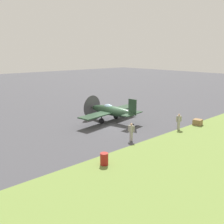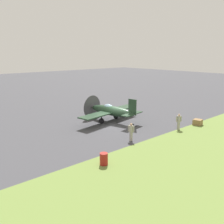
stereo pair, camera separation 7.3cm
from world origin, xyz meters
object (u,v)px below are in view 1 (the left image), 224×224
(ground_crew_mechanic, at_px, (179,121))
(supply_crate, at_px, (198,122))
(ground_crew_chief, at_px, (131,131))
(fuel_drum, at_px, (104,159))
(airplane_lead, at_px, (111,111))

(ground_crew_mechanic, xyz_separation_m, supply_crate, (3.17, -0.44, -0.59))
(ground_crew_chief, height_order, supply_crate, ground_crew_chief)
(ground_crew_chief, bearing_deg, supply_crate, 62.27)
(ground_crew_mechanic, bearing_deg, fuel_drum, -143.37)
(airplane_lead, xyz_separation_m, ground_crew_chief, (-3.04, -6.25, -0.43))
(airplane_lead, relative_size, ground_crew_chief, 5.24)
(ground_crew_chief, height_order, ground_crew_mechanic, same)
(supply_crate, bearing_deg, airplane_lead, 130.36)
(supply_crate, bearing_deg, fuel_drum, -176.50)
(fuel_drum, distance_m, supply_crate, 14.68)
(airplane_lead, relative_size, ground_crew_mechanic, 5.24)
(ground_crew_mechanic, xyz_separation_m, fuel_drum, (-11.48, -1.33, -0.46))
(ground_crew_chief, xyz_separation_m, supply_crate, (9.49, -1.34, -0.59))
(airplane_lead, height_order, fuel_drum, airplane_lead)
(fuel_drum, height_order, supply_crate, fuel_drum)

